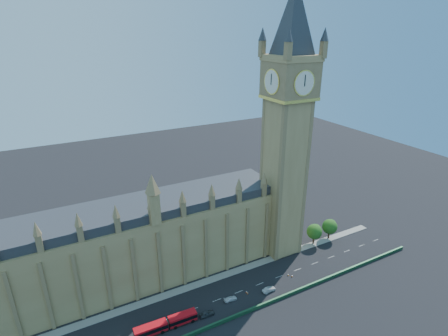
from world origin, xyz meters
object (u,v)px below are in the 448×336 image
car_silver (269,290)px  red_bus (166,324)px  car_white (231,299)px  car_grey (207,314)px

car_silver → red_bus: bearing=86.4°
car_silver → car_white: 13.18m
car_grey → car_white: (9.31, 2.23, -0.17)m
car_silver → car_white: bearing=78.1°
car_white → car_grey: bearing=105.8°
car_silver → car_white: size_ratio=1.08×
car_grey → red_bus: bearing=85.8°
car_white → red_bus: bearing=95.5°
car_silver → car_white: (-12.98, 2.31, -0.14)m
red_bus → car_silver: size_ratio=4.00×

